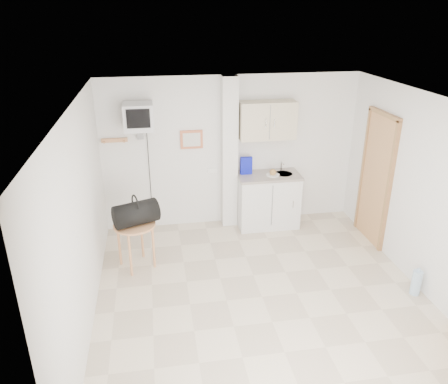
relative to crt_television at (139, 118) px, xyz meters
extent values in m
plane|color=beige|center=(1.45, -2.02, -1.94)|extent=(4.50, 4.50, 0.00)
cube|color=white|center=(1.45, 0.23, -0.69)|extent=(4.20, 0.04, 2.50)
cube|color=white|center=(1.45, -4.27, -0.69)|extent=(4.20, 0.04, 2.50)
cube|color=white|center=(-0.65, -2.02, -0.69)|extent=(0.04, 4.50, 2.50)
cube|color=white|center=(3.55, -2.02, -0.69)|extent=(0.04, 4.50, 2.50)
cube|color=white|center=(1.45, -2.02, 0.56)|extent=(4.20, 4.50, 0.04)
cube|color=white|center=(1.40, 0.12, -0.69)|extent=(0.25, 0.22, 2.50)
cube|color=#C7653F|center=(0.80, 0.21, -0.44)|extent=(0.36, 0.03, 0.30)
cube|color=silver|center=(0.80, 0.19, -0.44)|extent=(0.28, 0.01, 0.22)
cube|color=tan|center=(-0.40, 0.20, -0.39)|extent=(0.40, 0.05, 0.06)
cube|color=white|center=(1.13, 0.22, -0.99)|extent=(0.15, 0.02, 0.08)
cylinder|color=tan|center=(-0.55, 0.14, -0.40)|extent=(0.02, 0.08, 0.02)
cylinder|color=tan|center=(-0.25, 0.14, -0.40)|extent=(0.02, 0.08, 0.02)
cube|color=#996038|center=(3.52, -0.77, -0.94)|extent=(0.04, 0.75, 2.00)
cube|color=brown|center=(3.52, -0.77, -0.94)|extent=(0.06, 0.87, 2.06)
cube|color=silver|center=(2.03, -0.05, -1.50)|extent=(1.00, 0.55, 0.88)
cube|color=gray|center=(2.03, -0.05, -1.04)|extent=(1.03, 0.58, 0.04)
cylinder|color=#B7B7BA|center=(2.28, -0.05, -1.04)|extent=(0.30, 0.30, 0.05)
cylinder|color=#B7B7BA|center=(2.28, 0.09, -0.94)|extent=(0.02, 0.02, 0.16)
cylinder|color=#B7B7BA|center=(2.28, 0.03, -0.86)|extent=(0.02, 0.13, 0.02)
cube|color=#BFB496|center=(2.00, 0.07, -0.14)|extent=(0.90, 0.32, 0.60)
cube|color=#0D14B4|center=(1.67, 0.04, -0.87)|extent=(0.19, 0.07, 0.29)
cylinder|color=white|center=(2.08, -0.10, -1.01)|extent=(0.22, 0.22, 0.01)
sphere|color=tan|center=(2.08, -0.10, -0.96)|extent=(0.11, 0.11, 0.11)
cube|color=slate|center=(0.00, 0.07, -0.21)|extent=(0.36, 0.32, 0.02)
cube|color=slate|center=(0.00, 0.20, -0.29)|extent=(0.10, 0.06, 0.20)
cube|color=silver|center=(0.00, 0.00, 0.01)|extent=(0.44, 0.42, 0.40)
cube|color=black|center=(0.00, -0.22, 0.03)|extent=(0.34, 0.02, 0.28)
cylinder|color=black|center=(0.10, 0.21, -1.07)|extent=(0.01, 0.01, 1.73)
cylinder|color=tan|center=(-0.14, -1.00, -1.28)|extent=(0.59, 0.59, 0.03)
cylinder|color=tan|center=(0.10, -1.08, -1.61)|extent=(0.04, 0.04, 0.65)
cylinder|color=tan|center=(-0.06, -0.76, -1.61)|extent=(0.04, 0.04, 0.65)
cylinder|color=tan|center=(-0.38, -0.92, -1.61)|extent=(0.04, 0.04, 0.65)
cylinder|color=tan|center=(-0.22, -1.24, -1.61)|extent=(0.04, 0.04, 0.65)
cylinder|color=black|center=(-0.11, -1.01, -1.10)|extent=(0.67, 0.53, 0.33)
torus|color=black|center=(-0.11, -1.01, -0.94)|extent=(0.11, 0.24, 0.25)
cylinder|color=#A0C1DE|center=(3.43, -2.28, -1.77)|extent=(0.13, 0.13, 0.34)
cylinder|color=#A0C1DE|center=(3.43, -2.28, -1.58)|extent=(0.04, 0.04, 0.04)
camera|label=1|loc=(0.19, -6.54, 1.51)|focal=35.00mm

